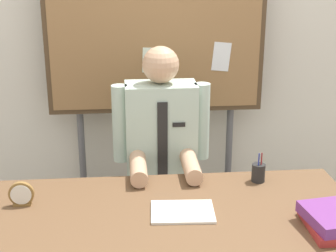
# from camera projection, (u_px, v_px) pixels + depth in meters

# --- Properties ---
(back_wall) EXTENTS (6.40, 0.08, 2.70)m
(back_wall) POSITION_uv_depth(u_px,v_px,m) (154.00, 36.00, 3.31)
(back_wall) COLOR silver
(back_wall) RESTS_ON ground_plane
(desk) EXTENTS (1.76, 0.81, 0.74)m
(desk) POSITION_uv_depth(u_px,v_px,m) (172.00, 227.00, 2.36)
(desk) COLOR brown
(desk) RESTS_ON ground_plane
(person) EXTENTS (0.55, 0.56, 1.39)m
(person) POSITION_uv_depth(u_px,v_px,m) (161.00, 173.00, 2.97)
(person) COLOR #2D2D33
(person) RESTS_ON ground_plane
(bulletin_board) EXTENTS (1.36, 0.09, 2.03)m
(bulletin_board) POSITION_uv_depth(u_px,v_px,m) (156.00, 27.00, 3.09)
(bulletin_board) COLOR #4C3823
(bulletin_board) RESTS_ON ground_plane
(book_stack) EXTENTS (0.24, 0.29, 0.09)m
(book_stack) POSITION_uv_depth(u_px,v_px,m) (331.00, 220.00, 2.17)
(book_stack) COLOR #B22D2D
(book_stack) RESTS_ON desk
(open_notebook) EXTENTS (0.30, 0.23, 0.01)m
(open_notebook) POSITION_uv_depth(u_px,v_px,m) (182.00, 212.00, 2.32)
(open_notebook) COLOR white
(open_notebook) RESTS_ON desk
(desk_clock) EXTENTS (0.12, 0.04, 0.12)m
(desk_clock) POSITION_uv_depth(u_px,v_px,m) (21.00, 195.00, 2.38)
(desk_clock) COLOR olive
(desk_clock) RESTS_ON desk
(pen_holder) EXTENTS (0.07, 0.07, 0.16)m
(pen_holder) POSITION_uv_depth(u_px,v_px,m) (258.00, 173.00, 2.63)
(pen_holder) COLOR #262626
(pen_holder) RESTS_ON desk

